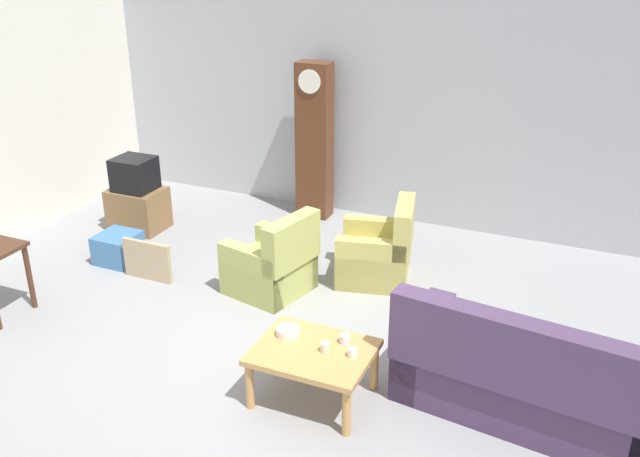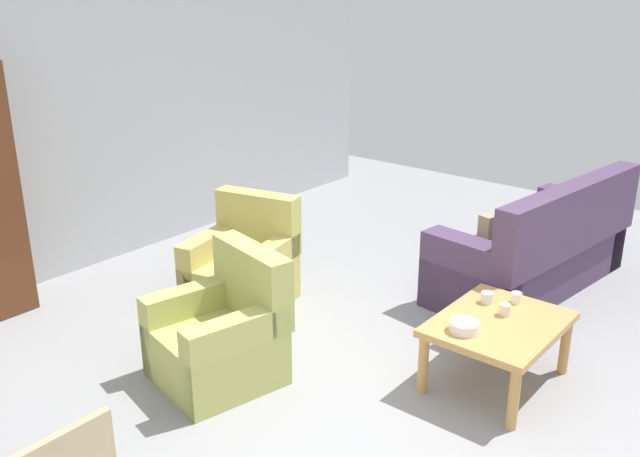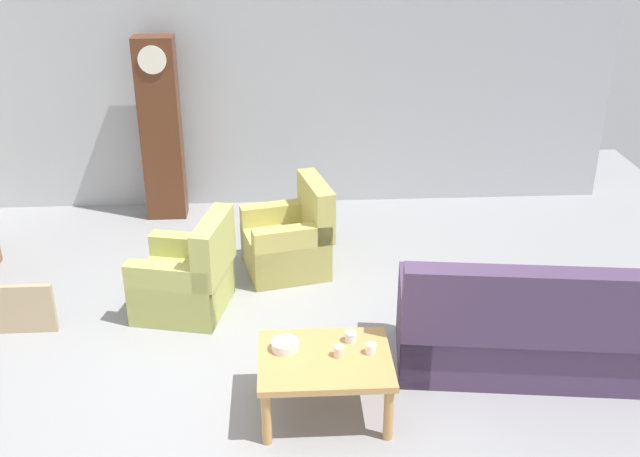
{
  "view_description": "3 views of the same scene",
  "coord_description": "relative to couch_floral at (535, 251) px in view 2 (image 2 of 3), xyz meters",
  "views": [
    {
      "loc": [
        2.56,
        -4.87,
        3.67
      ],
      "look_at": [
        0.1,
        0.8,
        0.96
      ],
      "focal_mm": 39.15,
      "sensor_mm": 36.0,
      "label": 1
    },
    {
      "loc": [
        -3.42,
        -2.19,
        2.66
      ],
      "look_at": [
        0.59,
        1.09,
        0.78
      ],
      "focal_mm": 38.94,
      "sensor_mm": 36.0,
      "label": 2
    },
    {
      "loc": [
        0.31,
        -4.91,
        3.57
      ],
      "look_at": [
        0.63,
        0.86,
        0.87
      ],
      "focal_mm": 41.9,
      "sensor_mm": 36.0,
      "label": 3
    }
  ],
  "objects": [
    {
      "name": "ground_plane",
      "position": [
        -2.26,
        0.04,
        -0.35
      ],
      "size": [
        10.4,
        10.4,
        0.0
      ],
      "primitive_type": "plane",
      "color": "gray"
    },
    {
      "name": "garage_door_wall",
      "position": [
        -2.26,
        3.64,
        1.25
      ],
      "size": [
        8.4,
        0.16,
        3.2
      ],
      "primitive_type": "cube",
      "color": "#ADAFB5",
      "rests_on": "ground_plane"
    },
    {
      "name": "couch_floral",
      "position": [
        0.0,
        0.0,
        0.0
      ],
      "size": [
        2.19,
        1.14,
        1.04
      ],
      "color": "#4C3856",
      "rests_on": "ground_plane"
    },
    {
      "name": "armchair_olive_near",
      "position": [
        -2.82,
        1.08,
        -0.05
      ],
      "size": [
        0.94,
        0.92,
        0.92
      ],
      "color": "tan",
      "rests_on": "ground_plane"
    },
    {
      "name": "armchair_olive_far",
      "position": [
        -1.88,
        1.81,
        -0.05
      ],
      "size": [
        0.94,
        0.92,
        0.92
      ],
      "color": "tan",
      "rests_on": "ground_plane"
    },
    {
      "name": "coffee_table_wood",
      "position": [
        -1.67,
        -0.44,
        0.05
      ],
      "size": [
        0.96,
        0.76,
        0.47
      ],
      "color": "tan",
      "rests_on": "ground_plane"
    },
    {
      "name": "cup_white_porcelain",
      "position": [
        -1.34,
        -0.41,
        0.16
      ],
      "size": [
        0.08,
        0.08,
        0.08
      ],
      "primitive_type": "cylinder",
      "color": "white",
      "rests_on": "coffee_table_wood"
    },
    {
      "name": "cup_blue_rimmed",
      "position": [
        -1.47,
        -0.24,
        0.16
      ],
      "size": [
        0.09,
        0.09,
        0.08
      ],
      "primitive_type": "cylinder",
      "color": "silver",
      "rests_on": "coffee_table_wood"
    },
    {
      "name": "cup_cream_tall",
      "position": [
        -1.57,
        -0.43,
        0.16
      ],
      "size": [
        0.08,
        0.08,
        0.08
      ],
      "primitive_type": "cylinder",
      "color": "beige",
      "rests_on": "coffee_table_wood"
    },
    {
      "name": "bowl_white_stacked",
      "position": [
        -1.95,
        -0.32,
        0.16
      ],
      "size": [
        0.2,
        0.2,
        0.07
      ],
      "primitive_type": "cylinder",
      "color": "white",
      "rests_on": "coffee_table_wood"
    }
  ]
}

